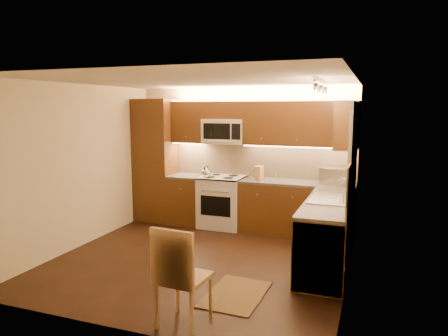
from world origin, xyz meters
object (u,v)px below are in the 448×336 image
at_px(knife_block, 259,173).
at_px(dining_chair, 184,275).
at_px(stove, 222,202).
at_px(sink, 330,193).
at_px(microwave, 225,131).
at_px(kettle, 206,172).
at_px(soap_bottle, 351,184).
at_px(toaster_oven, 335,176).

relative_size(knife_block, dining_chair, 0.23).
bearing_deg(knife_block, stove, -170.16).
height_order(sink, knife_block, knife_block).
bearing_deg(knife_block, dining_chair, -79.80).
distance_m(microwave, knife_block, 0.98).
xyz_separation_m(kettle, knife_block, (0.90, 0.22, -0.01)).
bearing_deg(stove, kettle, -139.49).
xyz_separation_m(microwave, dining_chair, (0.85, -3.51, -1.20)).
height_order(knife_block, soap_bottle, knife_block).
xyz_separation_m(sink, knife_block, (-1.32, 1.16, 0.04)).
bearing_deg(sink, knife_block, 138.88).
xyz_separation_m(knife_block, soap_bottle, (1.56, -0.45, -0.02)).
height_order(kettle, knife_block, knife_block).
relative_size(stove, kettle, 4.38).
xyz_separation_m(stove, knife_block, (0.68, 0.03, 0.56)).
bearing_deg(microwave, sink, -32.21).
bearing_deg(kettle, sink, -12.15).
bearing_deg(stove, dining_chair, -75.83).
bearing_deg(toaster_oven, soap_bottle, -51.62).
relative_size(stove, soap_bottle, 4.61).
bearing_deg(soap_bottle, toaster_oven, 98.40).
bearing_deg(soap_bottle, sink, -129.96).
bearing_deg(sink, kettle, 157.32).
distance_m(stove, microwave, 1.27).
height_order(sink, dining_chair, sink).
xyz_separation_m(microwave, sink, (2.00, -1.26, -0.74)).
relative_size(microwave, dining_chair, 0.74).
relative_size(stove, sink, 1.07).
distance_m(kettle, toaster_oven, 2.20).
relative_size(sink, knife_block, 3.63).
bearing_deg(soap_bottle, knife_block, 142.74).
distance_m(sink, dining_chair, 2.57).
height_order(toaster_oven, dining_chair, toaster_oven).
bearing_deg(knife_block, sink, -33.88).
distance_m(microwave, kettle, 0.80).
bearing_deg(sink, microwave, 147.79).
distance_m(stove, toaster_oven, 2.03).
xyz_separation_m(kettle, soap_bottle, (2.47, -0.23, -0.03)).
xyz_separation_m(kettle, toaster_oven, (2.18, 0.29, 0.01)).
bearing_deg(stove, toaster_oven, 2.68).
bearing_deg(toaster_oven, knife_block, -168.41).
bearing_deg(knife_block, toaster_oven, 9.96).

